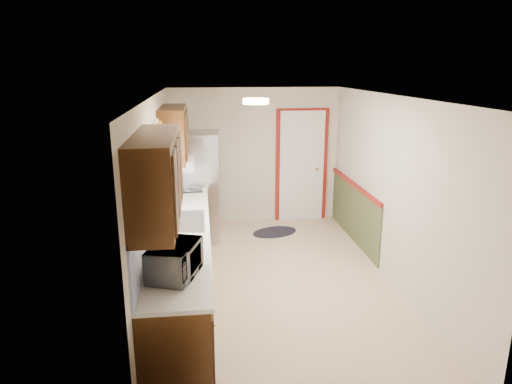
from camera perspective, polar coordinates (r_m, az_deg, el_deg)
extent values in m
cube|color=beige|center=(6.18, 2.57, -10.96)|extent=(3.20, 5.20, 0.12)
cube|color=white|center=(5.55, 2.87, 11.85)|extent=(3.20, 5.20, 0.12)
cube|color=beige|center=(8.16, -0.18, 4.51)|extent=(3.20, 0.10, 2.40)
cube|color=beige|center=(3.46, 9.65, -11.27)|extent=(3.20, 0.10, 2.40)
cube|color=beige|center=(5.70, -12.33, -0.66)|extent=(0.10, 5.20, 2.40)
cube|color=beige|center=(6.17, 16.59, 0.27)|extent=(0.10, 5.20, 2.40)
cube|color=#341C0B|center=(5.65, -9.10, -8.73)|extent=(0.60, 4.00, 0.90)
cube|color=silver|center=(5.48, -9.15, -4.23)|extent=(0.63, 4.00, 0.04)
cube|color=#6080EA|center=(5.41, -12.49, -1.37)|extent=(0.02, 4.00, 0.55)
cube|color=#341C0B|center=(3.99, -12.37, 1.74)|extent=(0.35, 1.40, 0.75)
cube|color=#341C0B|center=(6.63, -10.28, 7.21)|extent=(0.35, 1.20, 0.75)
cube|color=white|center=(5.41, -12.61, 3.05)|extent=(0.02, 1.00, 0.90)
cube|color=#DD4A29|center=(5.34, -12.35, 6.74)|extent=(0.05, 1.12, 0.24)
cube|color=#B7B7BC|center=(5.56, -9.18, -3.65)|extent=(0.52, 0.82, 0.02)
cube|color=white|center=(6.76, -9.65, 3.51)|extent=(0.45, 0.60, 0.15)
cube|color=maroon|center=(8.31, 5.69, 3.22)|extent=(0.94, 0.05, 2.08)
cube|color=white|center=(8.29, 5.73, 3.19)|extent=(0.80, 0.04, 2.00)
cube|color=#444D2B|center=(7.58, 12.12, -2.56)|extent=(0.02, 2.30, 0.90)
cube|color=maroon|center=(7.45, 12.22, 0.88)|extent=(0.04, 2.30, 0.06)
cylinder|color=#FFD88C|center=(5.31, -0.02, 11.28)|extent=(0.30, 0.30, 0.06)
imported|color=white|center=(4.12, -10.16, -8.00)|extent=(0.45, 0.60, 0.37)
cube|color=#B7B7BC|center=(7.45, -7.32, 0.75)|extent=(0.78, 0.73, 1.75)
cylinder|color=black|center=(7.11, -9.26, -0.76)|extent=(0.02, 0.02, 1.22)
ellipsoid|color=black|center=(7.85, 2.35, -5.02)|extent=(0.92, 0.76, 0.01)
cube|color=black|center=(7.09, -8.72, 0.59)|extent=(0.50, 0.60, 0.02)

